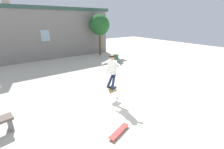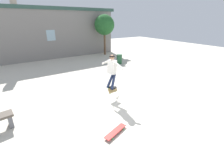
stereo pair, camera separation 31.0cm
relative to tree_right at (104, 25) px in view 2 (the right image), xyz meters
The scene contains 7 objects.
ground_plane 10.47m from the tree_right, 118.87° to the right, with size 40.00×40.00×0.00m, color beige.
building_backdrop 5.04m from the tree_right, 167.49° to the left, with size 12.92×0.52×5.68m.
tree_right is the anchor object (origin of this frame).
trash_bin 4.40m from the tree_right, 101.23° to the right, with size 0.47×0.47×0.74m.
skater 9.25m from the tree_right, 117.92° to the right, with size 0.47×1.21×1.51m.
skateboard_flipping 9.44m from the tree_right, 117.69° to the right, with size 0.74×0.58×0.45m.
skateboard_resting 11.71m from the tree_right, 118.28° to the right, with size 0.89×0.46×0.08m.
Camera 2 is at (-2.65, -4.33, 3.34)m, focal length 24.00 mm.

